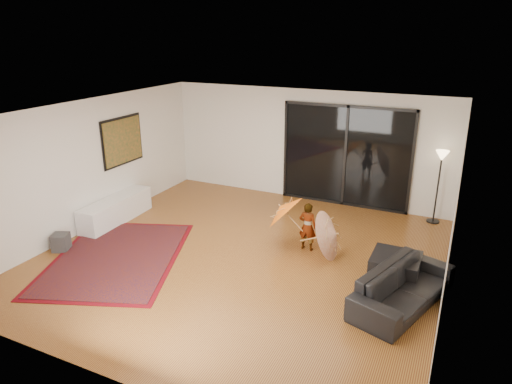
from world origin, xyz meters
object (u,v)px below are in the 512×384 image
Objects in this scene: sofa at (403,287)px; ottoman at (395,268)px; media_console at (116,210)px; child at (308,227)px.

sofa is 2.61× the size of ottoman.
ottoman is at bearing -1.60° from media_console.
sofa is at bearing -72.06° from ottoman.
media_console is at bearing 7.50° from child.
ottoman is 0.82× the size of child.
sofa reaches higher than media_console.
child is at bearing 165.07° from ottoman.
media_console is 6.24m from sofa.
ottoman is at bearing 166.10° from child.
media_console is 0.95× the size of sofa.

